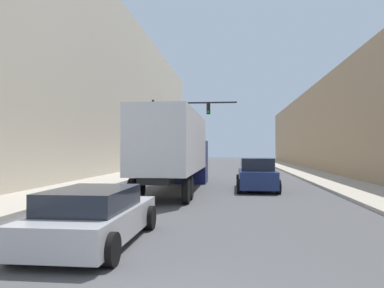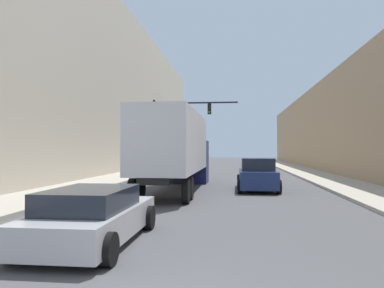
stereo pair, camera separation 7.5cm
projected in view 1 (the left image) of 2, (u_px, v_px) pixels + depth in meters
The scene contains 8 objects.
sidewalk_right at pixel (307, 173), 32.89m from camera, with size 3.25×80.00×0.15m.
sidewalk_left at pixel (141, 172), 34.55m from camera, with size 3.25×80.00×0.15m.
building_right at pixel (362, 124), 32.44m from camera, with size 6.00×80.00×8.71m.
building_left at pixel (93, 89), 35.18m from camera, with size 6.00×80.00×15.72m.
semi_truck at pixel (176, 148), 19.46m from camera, with size 2.47×11.66×3.92m.
sedan_car at pixel (94, 216), 8.56m from camera, with size 2.10×4.53×1.28m.
suv_car at pixel (256, 175), 19.93m from camera, with size 2.11×4.79×1.71m.
traffic_signal_gantry at pixel (173, 122), 31.28m from camera, with size 7.12×0.35×6.34m.
Camera 1 is at (1.05, -3.85, 2.16)m, focal length 35.00 mm.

